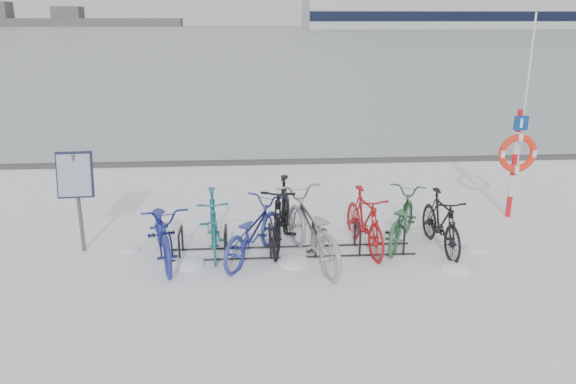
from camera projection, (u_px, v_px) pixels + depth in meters
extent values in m
plane|color=white|center=(292.00, 253.00, 9.22)|extent=(900.00, 900.00, 0.00)
cube|color=#95A1A9|center=(249.00, 32.00, 156.85)|extent=(400.00, 298.00, 0.02)
cube|color=#3F3F42|center=(275.00, 162.00, 14.82)|extent=(400.00, 0.25, 0.10)
cylinder|color=black|center=(179.00, 249.00, 8.82)|extent=(0.04, 0.04, 0.44)
cylinder|color=black|center=(182.00, 238.00, 9.24)|extent=(0.04, 0.04, 0.44)
cylinder|color=black|center=(180.00, 231.00, 8.97)|extent=(0.04, 0.44, 0.04)
cylinder|color=black|center=(225.00, 247.00, 8.87)|extent=(0.04, 0.04, 0.44)
cylinder|color=black|center=(226.00, 237.00, 9.29)|extent=(0.04, 0.04, 0.44)
cylinder|color=black|center=(225.00, 229.00, 9.02)|extent=(0.04, 0.44, 0.04)
cylinder|color=black|center=(271.00, 246.00, 8.92)|extent=(0.04, 0.04, 0.44)
cylinder|color=black|center=(270.00, 236.00, 9.34)|extent=(0.04, 0.04, 0.44)
cylinder|color=black|center=(270.00, 228.00, 9.06)|extent=(0.04, 0.44, 0.04)
cylinder|color=black|center=(316.00, 245.00, 8.97)|extent=(0.04, 0.04, 0.44)
cylinder|color=black|center=(312.00, 235.00, 9.39)|extent=(0.04, 0.04, 0.44)
cylinder|color=black|center=(314.00, 227.00, 9.11)|extent=(0.04, 0.44, 0.04)
cylinder|color=black|center=(360.00, 244.00, 9.02)|extent=(0.04, 0.04, 0.44)
cylinder|color=black|center=(355.00, 234.00, 9.44)|extent=(0.04, 0.04, 0.44)
cylinder|color=black|center=(358.00, 226.00, 9.16)|extent=(0.04, 0.44, 0.04)
cylinder|color=black|center=(404.00, 242.00, 9.07)|extent=(0.04, 0.04, 0.44)
cylinder|color=black|center=(397.00, 233.00, 9.49)|extent=(0.04, 0.04, 0.44)
cylinder|color=black|center=(401.00, 225.00, 9.21)|extent=(0.04, 0.44, 0.04)
cylinder|color=black|center=(293.00, 257.00, 9.00)|extent=(4.00, 0.03, 0.03)
cylinder|color=black|center=(291.00, 246.00, 9.42)|extent=(4.00, 0.03, 0.03)
cylinder|color=#595B5E|center=(79.00, 204.00, 9.07)|extent=(0.06, 0.06, 1.63)
cube|color=black|center=(75.00, 175.00, 8.90)|extent=(0.58, 0.25, 0.74)
cube|color=#8C99AD|center=(74.00, 175.00, 8.86)|extent=(0.52, 0.19, 0.66)
cylinder|color=red|center=(509.00, 206.00, 10.85)|extent=(0.09, 0.09, 0.42)
cylinder|color=silver|center=(511.00, 186.00, 10.73)|extent=(0.09, 0.09, 0.42)
cylinder|color=red|center=(514.00, 164.00, 10.60)|extent=(0.09, 0.09, 0.42)
cylinder|color=silver|center=(516.00, 143.00, 10.48)|extent=(0.09, 0.09, 0.42)
cylinder|color=red|center=(519.00, 121.00, 10.36)|extent=(0.09, 0.09, 0.42)
torus|color=red|center=(518.00, 153.00, 10.45)|extent=(0.73, 0.12, 0.73)
cube|color=navy|center=(521.00, 123.00, 10.29)|extent=(0.27, 0.03, 0.27)
cylinder|color=silver|center=(523.00, 119.00, 10.41)|extent=(0.03, 0.03, 3.79)
cube|color=silver|center=(510.00, 10.00, 198.34)|extent=(145.43, 27.01, 12.47)
cube|color=black|center=(527.00, 16.00, 186.05)|extent=(145.43, 0.30, 3.12)
cube|color=black|center=(493.00, 16.00, 211.87)|extent=(145.43, 0.30, 3.12)
cube|color=#494949|center=(45.00, 15.00, 249.26)|extent=(20.00, 10.00, 6.00)
imported|color=navy|center=(163.00, 228.00, 8.85)|extent=(1.14, 2.08, 1.03)
imported|color=#1D6975|center=(213.00, 221.00, 9.17)|extent=(0.62, 1.75, 1.03)
imported|color=navy|center=(252.00, 229.00, 8.91)|extent=(1.43, 1.93, 0.96)
imported|color=black|center=(282.00, 212.00, 9.39)|extent=(0.91, 2.01, 1.17)
imported|color=gray|center=(312.00, 227.00, 8.77)|extent=(1.29, 2.28, 1.13)
imported|color=#AB1518|center=(365.00, 219.00, 9.26)|extent=(0.75, 1.79, 1.04)
imported|color=#2F663D|center=(401.00, 216.00, 9.52)|extent=(1.35, 1.88, 0.94)
imported|color=black|center=(441.00, 220.00, 9.24)|extent=(0.55, 1.70, 1.01)
ellipsoid|color=white|center=(253.00, 243.00, 9.61)|extent=(0.49, 0.49, 0.17)
ellipsoid|color=white|center=(344.00, 235.00, 9.97)|extent=(0.43, 0.43, 0.15)
ellipsoid|color=white|center=(131.00, 250.00, 9.33)|extent=(0.35, 0.35, 0.12)
ellipsoid|color=white|center=(476.00, 249.00, 9.36)|extent=(0.44, 0.44, 0.15)
ellipsoid|color=white|center=(294.00, 263.00, 8.84)|extent=(0.55, 0.55, 0.19)
ellipsoid|color=white|center=(189.00, 265.00, 8.78)|extent=(0.52, 0.52, 0.18)
ellipsoid|color=white|center=(314.00, 244.00, 9.56)|extent=(0.33, 0.33, 0.11)
ellipsoid|color=white|center=(455.00, 269.00, 8.64)|extent=(0.46, 0.46, 0.16)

